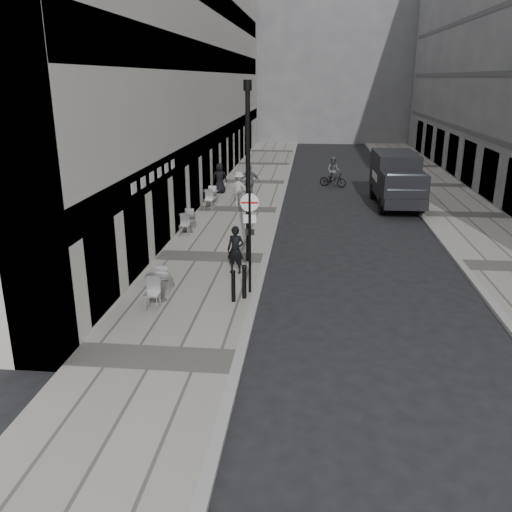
{
  "coord_description": "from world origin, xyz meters",
  "views": [
    {
      "loc": [
        1.55,
        -8.41,
        6.4
      ],
      "look_at": [
        0.02,
        6.69,
        1.4
      ],
      "focal_mm": 38.0,
      "sensor_mm": 36.0,
      "label": 1
    }
  ],
  "objects": [
    {
      "name": "sign_post",
      "position": [
        -0.2,
        7.01,
        2.16
      ],
      "size": [
        0.55,
        0.1,
        3.18
      ],
      "rotation": [
        0.0,
        0.0,
        0.05
      ],
      "color": "black",
      "rests_on": "sidewalk"
    },
    {
      "name": "bollard_near",
      "position": [
        -0.31,
        6.52,
        0.61
      ],
      "size": [
        0.13,
        0.13,
        0.98
      ],
      "primitive_type": "cylinder",
      "color": "black",
      "rests_on": "sidewalk"
    },
    {
      "name": "far_sidewalk",
      "position": [
        9.0,
        18.0,
        0.06
      ],
      "size": [
        4.0,
        60.0,
        0.12
      ],
      "primitive_type": "cube",
      "color": "gray",
      "rests_on": "ground"
    },
    {
      "name": "cafe_table_mid",
      "position": [
        -3.6,
        13.49,
        0.59
      ],
      "size": [
        0.73,
        1.64,
        0.93
      ],
      "color": "#B3B2B5",
      "rests_on": "sidewalk"
    },
    {
      "name": "walking_man",
      "position": [
        -0.87,
        8.71,
        0.93
      ],
      "size": [
        0.65,
        0.49,
        1.61
      ],
      "primitive_type": "imported",
      "rotation": [
        0.0,
        0.0,
        -0.19
      ],
      "color": "black",
      "rests_on": "sidewalk"
    },
    {
      "name": "pedestrian_c",
      "position": [
        -3.6,
        21.87,
        0.97
      ],
      "size": [
        0.91,
        0.67,
        1.71
      ],
      "primitive_type": "imported",
      "rotation": [
        0.0,
        0.0,
        3.31
      ],
      "color": "black",
      "rests_on": "sidewalk"
    },
    {
      "name": "pedestrian_a",
      "position": [
        -1.71,
        20.38,
        1.07
      ],
      "size": [
        1.2,
        0.8,
        1.89
      ],
      "primitive_type": "imported",
      "rotation": [
        0.0,
        0.0,
        3.48
      ],
      "color": "slate",
      "rests_on": "sidewalk"
    },
    {
      "name": "bollard_far",
      "position": [
        -0.6,
        6.23,
        0.58
      ],
      "size": [
        0.12,
        0.12,
        0.91
      ],
      "primitive_type": "cylinder",
      "color": "black",
      "rests_on": "sidewalk"
    },
    {
      "name": "building_far",
      "position": [
        1.5,
        56.0,
        11.0
      ],
      "size": [
        24.0,
        16.0,
        22.0
      ],
      "primitive_type": "cube",
      "color": "gray",
      "rests_on": "ground"
    },
    {
      "name": "building_left",
      "position": [
        -6.0,
        24.5,
        9.0
      ],
      "size": [
        4.0,
        45.0,
        18.0
      ],
      "primitive_type": "cube",
      "color": "beige",
      "rests_on": "ground"
    },
    {
      "name": "ground",
      "position": [
        0.0,
        0.0,
        0.0
      ],
      "size": [
        120.0,
        120.0,
        0.0
      ],
      "primitive_type": "plane",
      "color": "black",
      "rests_on": "ground"
    },
    {
      "name": "pedestrian_b",
      "position": [
        -2.12,
        18.98,
        0.98
      ],
      "size": [
        1.24,
        0.91,
        1.72
      ],
      "primitive_type": "imported",
      "rotation": [
        0.0,
        0.0,
        2.88
      ],
      "color": "#B5AFA7",
      "rests_on": "sidewalk"
    },
    {
      "name": "sidewalk",
      "position": [
        -2.0,
        18.0,
        0.06
      ],
      "size": [
        4.0,
        60.0,
        0.12
      ],
      "primitive_type": "cube",
      "color": "gray",
      "rests_on": "ground"
    },
    {
      "name": "panel_van",
      "position": [
        6.0,
        20.17,
        1.51
      ],
      "size": [
        2.24,
        5.75,
        2.68
      ],
      "rotation": [
        0.0,
        0.0,
        0.02
      ],
      "color": "black",
      "rests_on": "ground"
    },
    {
      "name": "cafe_table_near",
      "position": [
        -2.8,
        6.03,
        0.6
      ],
      "size": [
        0.73,
        1.66,
        0.94
      ],
      "color": "silver",
      "rests_on": "sidewalk"
    },
    {
      "name": "cyclist",
      "position": [
        2.92,
        25.02,
        0.71
      ],
      "size": [
        1.79,
        1.15,
        1.82
      ],
      "rotation": [
        0.0,
        0.0,
        -0.36
      ],
      "color": "black",
      "rests_on": "ground"
    },
    {
      "name": "lamppost",
      "position": [
        -0.6,
        10.05,
        3.58
      ],
      "size": [
        0.28,
        0.28,
        6.23
      ],
      "color": "black",
      "rests_on": "sidewalk"
    },
    {
      "name": "cafe_table_far",
      "position": [
        -3.48,
        18.36,
        0.62
      ],
      "size": [
        0.77,
        1.74,
        0.99
      ],
      "color": "silver",
      "rests_on": "sidewalk"
    }
  ]
}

